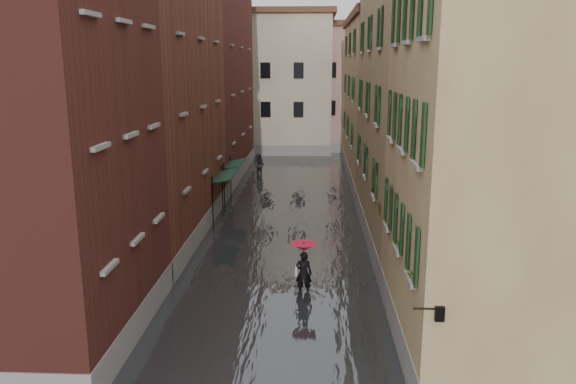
# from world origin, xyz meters

# --- Properties ---
(ground) EXTENTS (120.00, 120.00, 0.00)m
(ground) POSITION_xyz_m (0.00, 0.00, 0.00)
(ground) COLOR #525254
(ground) RESTS_ON ground
(floodwater) EXTENTS (10.00, 60.00, 0.20)m
(floodwater) POSITION_xyz_m (0.00, 13.00, 0.10)
(floodwater) COLOR #3D4044
(floodwater) RESTS_ON ground
(building_left_near) EXTENTS (6.00, 8.00, 13.00)m
(building_left_near) POSITION_xyz_m (-7.00, -2.00, 6.50)
(building_left_near) COLOR maroon
(building_left_near) RESTS_ON ground
(building_left_mid) EXTENTS (6.00, 14.00, 12.50)m
(building_left_mid) POSITION_xyz_m (-7.00, 9.00, 6.25)
(building_left_mid) COLOR brown
(building_left_mid) RESTS_ON ground
(building_left_far) EXTENTS (6.00, 16.00, 14.00)m
(building_left_far) POSITION_xyz_m (-7.00, 24.00, 7.00)
(building_left_far) COLOR maroon
(building_left_far) RESTS_ON ground
(building_right_near) EXTENTS (6.00, 8.00, 11.50)m
(building_right_near) POSITION_xyz_m (7.00, -2.00, 5.75)
(building_right_near) COLOR #9A6F4F
(building_right_near) RESTS_ON ground
(building_right_mid) EXTENTS (6.00, 14.00, 13.00)m
(building_right_mid) POSITION_xyz_m (7.00, 9.00, 6.50)
(building_right_mid) COLOR #957F5A
(building_right_mid) RESTS_ON ground
(building_right_far) EXTENTS (6.00, 16.00, 11.50)m
(building_right_far) POSITION_xyz_m (7.00, 24.00, 5.75)
(building_right_far) COLOR #9A6F4F
(building_right_far) RESTS_ON ground
(building_end_cream) EXTENTS (12.00, 9.00, 13.00)m
(building_end_cream) POSITION_xyz_m (-3.00, 38.00, 6.50)
(building_end_cream) COLOR beige
(building_end_cream) RESTS_ON ground
(building_end_pink) EXTENTS (10.00, 9.00, 12.00)m
(building_end_pink) POSITION_xyz_m (6.00, 40.00, 6.00)
(building_end_pink) COLOR tan
(building_end_pink) RESTS_ON ground
(awning_near) EXTENTS (1.09, 3.33, 2.80)m
(awning_near) POSITION_xyz_m (-3.48, 12.32, 2.47)
(awning_near) COLOR #153023
(awning_near) RESTS_ON ground
(awning_far) EXTENTS (1.09, 2.74, 2.80)m
(awning_far) POSITION_xyz_m (-3.49, 16.00, 2.46)
(awning_far) COLOR #153023
(awning_far) RESTS_ON ground
(wall_lantern) EXTENTS (0.71, 0.22, 0.35)m
(wall_lantern) POSITION_xyz_m (4.33, -6.00, 3.01)
(wall_lantern) COLOR black
(wall_lantern) RESTS_ON ground
(window_planters) EXTENTS (0.59, 10.64, 0.84)m
(window_planters) POSITION_xyz_m (4.12, 0.47, 3.51)
(window_planters) COLOR #935B30
(window_planters) RESTS_ON ground
(pedestrian_main) EXTENTS (1.02, 1.02, 2.06)m
(pedestrian_main) POSITION_xyz_m (1.08, 1.86, 1.27)
(pedestrian_main) COLOR black
(pedestrian_main) RESTS_ON ground
(pedestrian_far) EXTENTS (1.06, 0.96, 1.77)m
(pedestrian_far) POSITION_xyz_m (-2.80, 24.69, 0.88)
(pedestrian_far) COLOR black
(pedestrian_far) RESTS_ON ground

